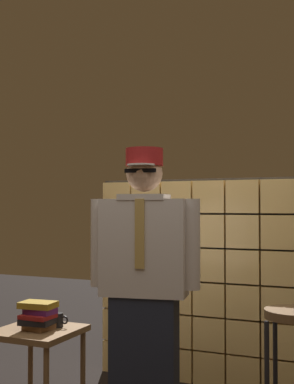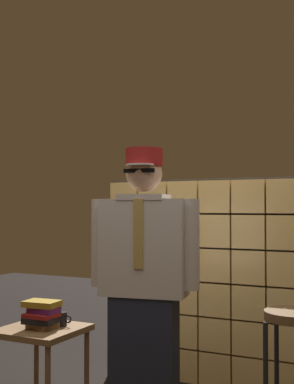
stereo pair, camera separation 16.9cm
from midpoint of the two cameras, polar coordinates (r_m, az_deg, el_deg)
glass_block_wall at (r=4.11m, az=5.73°, el=-9.73°), size 1.87×0.10×1.60m
standing_person at (r=3.20m, az=-1.83°, el=-9.99°), size 0.69×0.34×1.72m
bar_stool at (r=3.20m, az=14.29°, el=-15.79°), size 0.34×0.34×0.77m
side_table at (r=3.74m, az=-13.13°, el=-15.40°), size 0.52×0.52×0.54m
book_stack at (r=3.67m, az=-13.09°, el=-12.98°), size 0.25×0.21×0.18m
coffee_mug at (r=3.73m, az=-11.02°, el=-13.55°), size 0.13×0.08×0.09m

